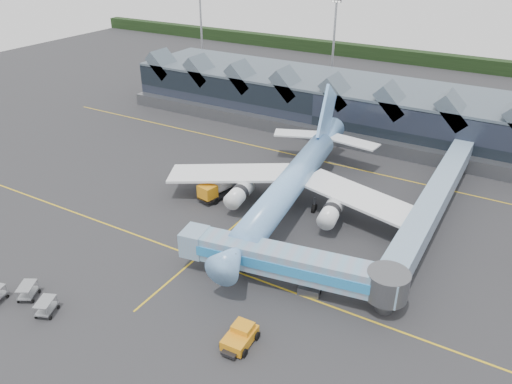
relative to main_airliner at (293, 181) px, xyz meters
The scene contains 10 objects.
ground 12.08m from the main_airliner, 114.46° to the right, with size 260.00×260.00×0.00m, color #252527.
taxi_stripes 6.44m from the main_airliner, behind, with size 120.00×60.00×0.01m.
tree_line_far 99.92m from the main_airliner, 92.67° to the left, with size 260.00×4.00×4.00m, color black.
terminal 38.38m from the main_airliner, 104.66° to the left, with size 90.00×22.25×12.52m.
light_masts 55.64m from the main_airliner, 72.73° to the left, with size 132.40×42.56×22.45m.
main_airliner is the anchor object (origin of this frame).
jet_bridge 19.91m from the main_airliner, 60.78° to the right, with size 27.28×8.05×5.26m.
fuel_truck 11.54m from the main_airliner, behind, with size 4.35×10.00×3.33m.
pushback_tug 29.58m from the main_airliner, 73.85° to the right, with size 3.05×4.65×2.01m.
baggage_carts 39.28m from the main_airliner, 114.70° to the right, with size 9.08×5.31×1.76m.
Camera 1 is at (33.50, -50.10, 38.14)m, focal length 35.00 mm.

